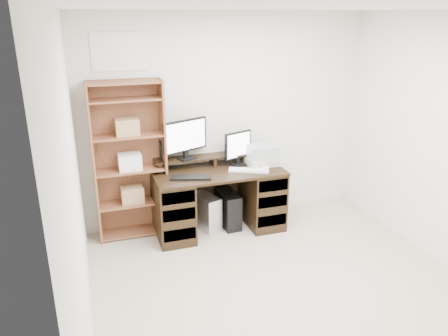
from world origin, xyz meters
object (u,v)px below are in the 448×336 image
tower_silver (206,212)px  printer (262,161)px  desk (218,199)px  monitor_wide (185,137)px  monitor_small (238,147)px  tower_black (228,209)px  bookshelf (129,159)px

tower_silver → printer: bearing=-21.2°
desk → printer: size_ratio=4.12×
monitor_wide → desk: bearing=-51.8°
monitor_wide → monitor_small: monitor_wide is taller
tower_silver → desk: bearing=-45.0°
tower_silver → tower_black: size_ratio=0.96×
monitor_wide → tower_silver: 0.94m
monitor_small → tower_black: bearing=-171.1°
bookshelf → tower_silver: bearing=-9.5°
printer → tower_silver: size_ratio=0.86×
desk → bookshelf: bearing=167.7°
desk → bookshelf: size_ratio=0.83×
tower_black → bookshelf: 1.33m
monitor_small → printer: size_ratio=1.11×
tower_silver → tower_black: 0.28m
desk → monitor_wide: monitor_wide is taller
printer → tower_black: size_ratio=0.83×
desk → printer: printer is taller
desk → tower_silver: bearing=152.3°
printer → tower_black: 0.72m
tower_silver → tower_black: tower_black is taller
monitor_wide → tower_silver: monitor_wide is taller
tower_silver → bookshelf: bearing=153.1°
desk → tower_black: (0.14, 0.05, -0.17)m
tower_black → desk: bearing=-164.6°
monitor_small → tower_silver: 0.87m
tower_silver → tower_black: (0.28, -0.03, 0.01)m
monitor_wide → printer: monitor_wide is taller
desk → monitor_small: size_ratio=3.70×
desk → monitor_small: 0.66m
printer → monitor_wide: bearing=168.1°
printer → tower_black: bearing=175.5°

